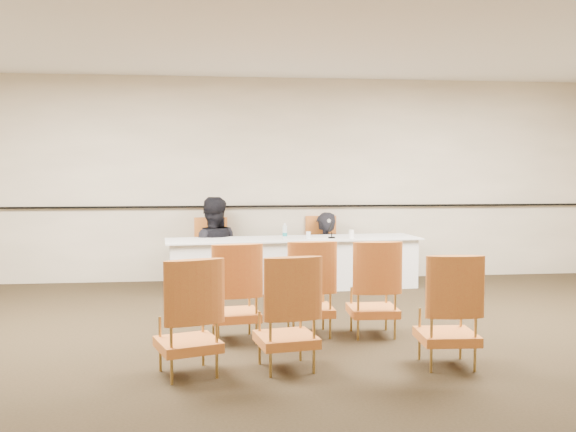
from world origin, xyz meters
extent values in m
plane|color=black|center=(0.00, 0.00, 0.00)|extent=(10.00, 10.00, 0.00)
plane|color=silver|center=(0.00, 0.00, 3.00)|extent=(10.00, 10.00, 0.00)
cube|color=#B3A78D|center=(0.00, 4.00, 1.50)|extent=(10.00, 0.04, 3.00)
cube|color=black|center=(0.00, 3.96, 1.10)|extent=(9.80, 0.04, 0.03)
imported|color=black|center=(0.75, 3.78, 0.22)|extent=(0.69, 0.58, 1.59)
imported|color=black|center=(-0.90, 3.63, 0.41)|extent=(0.84, 0.66, 1.69)
cube|color=white|center=(0.53, 3.19, 0.70)|extent=(0.31, 0.23, 0.00)
cylinder|color=white|center=(0.41, 3.09, 0.75)|extent=(0.07, 0.07, 0.10)
cylinder|color=white|center=(1.01, 3.10, 0.76)|extent=(0.09, 0.09, 0.11)
camera|label=1|loc=(-0.86, -5.53, 1.62)|focal=40.00mm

